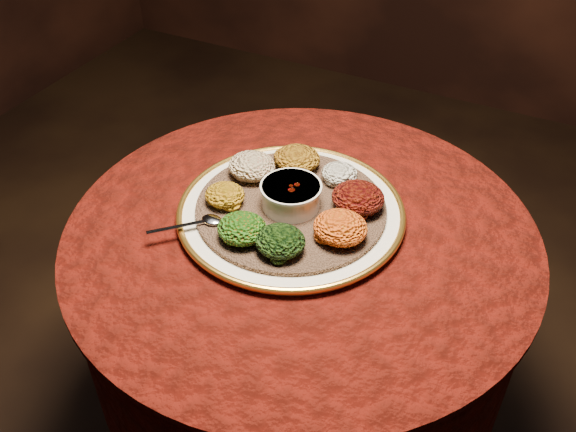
% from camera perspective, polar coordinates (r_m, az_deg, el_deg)
% --- Properties ---
extents(table, '(0.96, 0.96, 0.73)m').
position_cam_1_polar(table, '(1.42, 1.07, -6.65)').
color(table, black).
rests_on(table, ground).
extents(platter, '(0.51, 0.51, 0.02)m').
position_cam_1_polar(platter, '(1.32, 0.26, 0.38)').
color(platter, silver).
rests_on(platter, table).
extents(injera, '(0.51, 0.51, 0.01)m').
position_cam_1_polar(injera, '(1.31, 0.26, 0.74)').
color(injera, brown).
rests_on(injera, platter).
extents(stew_bowl, '(0.12, 0.12, 0.05)m').
position_cam_1_polar(stew_bowl, '(1.29, 0.27, 1.95)').
color(stew_bowl, silver).
rests_on(stew_bowl, injera).
extents(spoon, '(0.12, 0.11, 0.01)m').
position_cam_1_polar(spoon, '(1.27, -7.29, -0.43)').
color(spoon, silver).
rests_on(spoon, injera).
extents(portion_ayib, '(0.08, 0.07, 0.04)m').
position_cam_1_polar(portion_ayib, '(1.37, 4.61, 3.78)').
color(portion_ayib, beige).
rests_on(portion_ayib, injera).
extents(portion_kitfo, '(0.11, 0.10, 0.05)m').
position_cam_1_polar(portion_kitfo, '(1.30, 6.25, 1.63)').
color(portion_kitfo, black).
rests_on(portion_kitfo, injera).
extents(portion_tikil, '(0.10, 0.10, 0.05)m').
position_cam_1_polar(portion_tikil, '(1.22, 4.68, -1.03)').
color(portion_tikil, '#BF820F').
rests_on(portion_tikil, injera).
extents(portion_gomen, '(0.10, 0.09, 0.05)m').
position_cam_1_polar(portion_gomen, '(1.19, -0.70, -2.24)').
color(portion_gomen, black).
rests_on(portion_gomen, injera).
extents(portion_mixveg, '(0.10, 0.09, 0.05)m').
position_cam_1_polar(portion_mixveg, '(1.22, -4.10, -1.12)').
color(portion_mixveg, '#AB480B').
rests_on(portion_mixveg, injera).
extents(portion_kik, '(0.08, 0.08, 0.04)m').
position_cam_1_polar(portion_kik, '(1.31, -5.63, 1.87)').
color(portion_kik, '#A76C0E').
rests_on(portion_kik, injera).
extents(portion_timatim, '(0.10, 0.10, 0.05)m').
position_cam_1_polar(portion_timatim, '(1.38, -3.24, 4.46)').
color(portion_timatim, maroon).
rests_on(portion_timatim, injera).
extents(portion_shiro, '(0.10, 0.09, 0.05)m').
position_cam_1_polar(portion_shiro, '(1.40, 0.85, 5.11)').
color(portion_shiro, '#946411').
rests_on(portion_shiro, injera).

